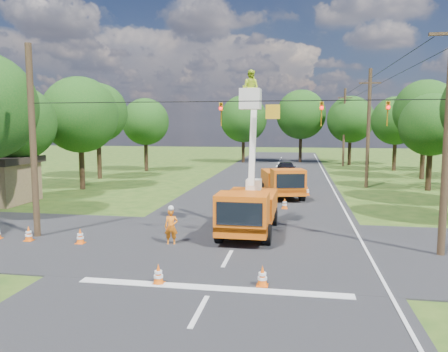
% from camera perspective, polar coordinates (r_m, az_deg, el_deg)
% --- Properties ---
extents(ground, '(140.00, 140.00, 0.00)m').
position_cam_1_polar(ground, '(37.03, 5.40, -1.60)').
color(ground, '#254815').
rests_on(ground, ground).
extents(road_main, '(12.00, 100.00, 0.06)m').
position_cam_1_polar(road_main, '(37.03, 5.40, -1.60)').
color(road_main, black).
rests_on(road_main, ground).
extents(road_cross, '(56.00, 10.00, 0.07)m').
position_cam_1_polar(road_cross, '(19.47, 1.40, -9.11)').
color(road_cross, black).
rests_on(road_cross, ground).
extents(stop_bar, '(9.00, 0.45, 0.02)m').
position_cam_1_polar(stop_bar, '(14.60, -1.63, -14.58)').
color(stop_bar, silver).
rests_on(stop_bar, ground).
extents(edge_line, '(0.12, 90.00, 0.02)m').
position_cam_1_polar(edge_line, '(37.04, 14.08, -1.77)').
color(edge_line, silver).
rests_on(edge_line, ground).
extents(bucket_truck, '(2.59, 6.25, 7.92)m').
position_cam_1_polar(bucket_truck, '(21.16, 3.22, -3.20)').
color(bucket_truck, '#D15A0E').
rests_on(bucket_truck, ground).
extents(second_truck, '(3.54, 6.40, 2.27)m').
position_cam_1_polar(second_truck, '(32.40, 7.65, -0.70)').
color(second_truck, '#D15A0E').
rests_on(second_truck, ground).
extents(ground_worker, '(0.65, 0.48, 1.62)m').
position_cam_1_polar(ground_worker, '(19.60, -6.92, -6.60)').
color(ground_worker, orange).
rests_on(ground_worker, ground).
extents(distant_car, '(2.39, 4.70, 1.53)m').
position_cam_1_polar(distant_car, '(46.51, 8.17, 0.99)').
color(distant_car, black).
rests_on(distant_car, ground).
extents(traffic_cone_0, '(0.38, 0.38, 0.71)m').
position_cam_1_polar(traffic_cone_0, '(15.02, -8.57, -12.58)').
color(traffic_cone_0, '#FA5E0D').
rests_on(traffic_cone_0, ground).
extents(traffic_cone_1, '(0.38, 0.38, 0.71)m').
position_cam_1_polar(traffic_cone_1, '(14.74, 5.04, -12.91)').
color(traffic_cone_1, '#FA5E0D').
rests_on(traffic_cone_1, ground).
extents(traffic_cone_2, '(0.38, 0.38, 0.71)m').
position_cam_1_polar(traffic_cone_2, '(25.85, 5.61, -4.38)').
color(traffic_cone_2, '#FA5E0D').
rests_on(traffic_cone_2, ground).
extents(traffic_cone_3, '(0.38, 0.38, 0.71)m').
position_cam_1_polar(traffic_cone_3, '(27.95, 7.92, -3.58)').
color(traffic_cone_3, '#FA5E0D').
rests_on(traffic_cone_3, ground).
extents(traffic_cone_4, '(0.38, 0.38, 0.71)m').
position_cam_1_polar(traffic_cone_4, '(20.69, -18.27, -7.48)').
color(traffic_cone_4, '#FA5E0D').
rests_on(traffic_cone_4, ground).
extents(traffic_cone_5, '(0.38, 0.38, 0.71)m').
position_cam_1_polar(traffic_cone_5, '(21.99, -24.16, -6.90)').
color(traffic_cone_5, '#FA5E0D').
rests_on(traffic_cone_5, ground).
extents(traffic_cone_7, '(0.38, 0.38, 0.71)m').
position_cam_1_polar(traffic_cone_7, '(33.54, 10.81, -1.93)').
color(traffic_cone_7, '#FA5E0D').
rests_on(traffic_cone_7, ground).
extents(pole_right_near, '(1.80, 0.30, 10.00)m').
position_cam_1_polar(pole_right_near, '(19.44, 27.20, 5.38)').
color(pole_right_near, '#4C3823').
rests_on(pole_right_near, ground).
extents(pole_right_mid, '(1.80, 0.30, 10.00)m').
position_cam_1_polar(pole_right_mid, '(38.99, 18.34, 6.04)').
color(pole_right_mid, '#4C3823').
rests_on(pole_right_mid, ground).
extents(pole_right_far, '(1.80, 0.30, 10.00)m').
position_cam_1_polar(pole_right_far, '(58.84, 15.42, 6.22)').
color(pole_right_far, '#4C3823').
rests_on(pole_right_far, ground).
extents(pole_left, '(0.30, 0.30, 9.00)m').
position_cam_1_polar(pole_left, '(22.20, -23.68, 4.05)').
color(pole_left, '#4C3823').
rests_on(pole_left, ground).
extents(signal_span, '(18.00, 0.29, 1.07)m').
position_cam_1_polar(signal_span, '(18.56, 8.33, 8.40)').
color(signal_span, black).
rests_on(signal_span, ground).
extents(tree_left_c, '(5.20, 5.20, 8.06)m').
position_cam_1_polar(tree_left_c, '(33.57, -25.36, 6.26)').
color(tree_left_c, '#382616').
rests_on(tree_left_c, ground).
extents(tree_left_d, '(6.20, 6.20, 9.24)m').
position_cam_1_polar(tree_left_d, '(37.93, -18.30, 7.57)').
color(tree_left_d, '#382616').
rests_on(tree_left_d, ground).
extents(tree_left_e, '(5.80, 5.80, 9.41)m').
position_cam_1_polar(tree_left_e, '(45.00, -16.16, 7.91)').
color(tree_left_e, '#382616').
rests_on(tree_left_e, ground).
extents(tree_left_f, '(5.40, 5.40, 8.40)m').
position_cam_1_polar(tree_left_f, '(51.60, -10.23, 6.97)').
color(tree_left_f, '#382616').
rests_on(tree_left_f, ground).
extents(tree_right_c, '(5.00, 5.00, 7.83)m').
position_cam_1_polar(tree_right_c, '(39.00, 25.45, 6.03)').
color(tree_right_c, '#382616').
rests_on(tree_right_c, ground).
extents(tree_right_d, '(6.00, 6.00, 9.70)m').
position_cam_1_polar(tree_right_d, '(47.16, 24.78, 7.72)').
color(tree_right_d, '#382616').
rests_on(tree_right_d, ground).
extents(tree_right_e, '(5.60, 5.60, 8.63)m').
position_cam_1_polar(tree_right_e, '(54.69, 21.54, 6.72)').
color(tree_right_e, '#382616').
rests_on(tree_right_e, ground).
extents(tree_far_a, '(6.60, 6.60, 9.50)m').
position_cam_1_polar(tree_far_a, '(62.03, 2.56, 7.46)').
color(tree_far_a, '#382616').
rests_on(tree_far_a, ground).
extents(tree_far_b, '(7.00, 7.00, 10.32)m').
position_cam_1_polar(tree_far_b, '(63.57, 10.03, 7.90)').
color(tree_far_b, '#382616').
rests_on(tree_far_b, ground).
extents(tree_far_c, '(6.20, 6.20, 9.18)m').
position_cam_1_polar(tree_far_c, '(60.94, 16.20, 7.10)').
color(tree_far_c, '#382616').
rests_on(tree_far_c, ground).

